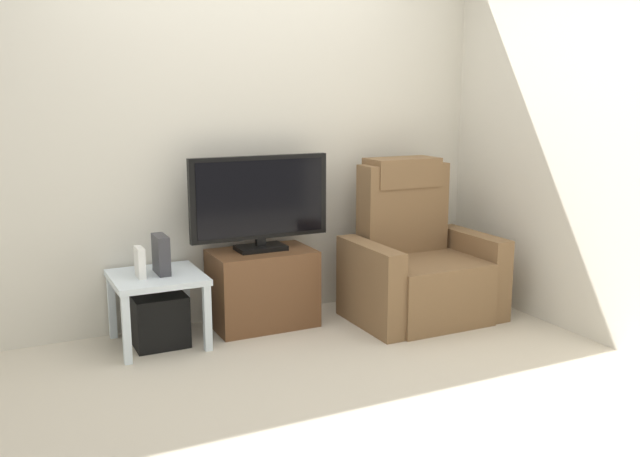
{
  "coord_description": "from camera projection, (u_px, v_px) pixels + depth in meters",
  "views": [
    {
      "loc": [
        -1.5,
        -3.27,
        1.54
      ],
      "look_at": [
        0.35,
        0.5,
        0.7
      ],
      "focal_mm": 38.78,
      "sensor_mm": 36.0,
      "label": 1
    }
  ],
  "objects": [
    {
      "name": "ground_plane",
      "position": [
        303.0,
        373.0,
        3.83
      ],
      "size": [
        6.4,
        6.4,
        0.0
      ],
      "primitive_type": "plane",
      "color": "beige"
    },
    {
      "name": "wall_back",
      "position": [
        231.0,
        128.0,
        4.57
      ],
      "size": [
        6.4,
        0.06,
        2.6
      ],
      "primitive_type": "cube",
      "color": "beige",
      "rests_on": "ground"
    },
    {
      "name": "wall_side",
      "position": [
        570.0,
        129.0,
        4.39
      ],
      "size": [
        0.06,
        4.48,
        2.6
      ],
      "primitive_type": "cube",
      "color": "beige",
      "rests_on": "ground"
    },
    {
      "name": "tv_stand",
      "position": [
        263.0,
        288.0,
        4.58
      ],
      "size": [
        0.67,
        0.42,
        0.51
      ],
      "color": "brown",
      "rests_on": "ground"
    },
    {
      "name": "television",
      "position": [
        260.0,
        201.0,
        4.48
      ],
      "size": [
        0.94,
        0.2,
        0.62
      ],
      "color": "black",
      "rests_on": "tv_stand"
    },
    {
      "name": "recliner_armchair",
      "position": [
        417.0,
        263.0,
        4.76
      ],
      "size": [
        0.98,
        0.78,
        1.08
      ],
      "rotation": [
        0.0,
        0.0,
        -0.05
      ],
      "color": "brown",
      "rests_on": "ground"
    },
    {
      "name": "side_table",
      "position": [
        157.0,
        285.0,
        4.21
      ],
      "size": [
        0.54,
        0.54,
        0.44
      ],
      "color": "silver",
      "rests_on": "ground"
    },
    {
      "name": "subwoofer_box",
      "position": [
        159.0,
        319.0,
        4.25
      ],
      "size": [
        0.32,
        0.32,
        0.32
      ],
      "primitive_type": "cube",
      "color": "black",
      "rests_on": "ground"
    },
    {
      "name": "book_upright",
      "position": [
        140.0,
        262.0,
        4.11
      ],
      "size": [
        0.04,
        0.14,
        0.18
      ],
      "primitive_type": "cube",
      "color": "white",
      "rests_on": "side_table"
    },
    {
      "name": "game_console",
      "position": [
        161.0,
        254.0,
        4.19
      ],
      "size": [
        0.07,
        0.2,
        0.24
      ],
      "primitive_type": "cube",
      "color": "#333338",
      "rests_on": "side_table"
    }
  ]
}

